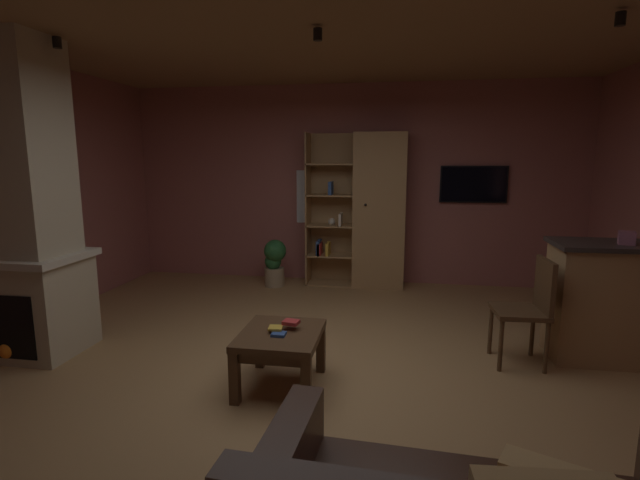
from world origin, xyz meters
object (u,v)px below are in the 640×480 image
object	(u,v)px
stone_fireplace	(23,217)
tissue_box	(627,238)
kitchen_bar_counter	(634,303)
table_book_1	(275,328)
table_book_0	(279,334)
table_book_2	(291,322)
bookshelf_cabinet	(373,212)
dining_chair	(530,304)
coffee_table	(281,343)
potted_floor_plant	(274,261)
wall_mounted_tv	(473,184)

from	to	relation	value
stone_fireplace	tissue_box	bearing A→B (deg)	6.81
kitchen_bar_counter	table_book_1	xyz separation A→B (m)	(-2.91, -0.97, -0.05)
table_book_0	table_book_2	xyz separation A→B (m)	(0.06, 0.15, 0.04)
bookshelf_cabinet	dining_chair	size ratio (longest dim) A/B	2.26
bookshelf_cabinet	kitchen_bar_counter	size ratio (longest dim) A/B	1.51
stone_fireplace	tissue_box	world-z (taller)	stone_fireplace
bookshelf_cabinet	kitchen_bar_counter	world-z (taller)	bookshelf_cabinet
tissue_box	coffee_table	size ratio (longest dim) A/B	0.17
tissue_box	dining_chair	size ratio (longest dim) A/B	0.13
table_book_0	table_book_1	world-z (taller)	table_book_1
coffee_table	dining_chair	bearing A→B (deg)	20.78
bookshelf_cabinet	table_book_1	world-z (taller)	bookshelf_cabinet
stone_fireplace	table_book_0	xyz separation A→B (m)	(2.38, -0.36, -0.79)
stone_fireplace	potted_floor_plant	xyz separation A→B (m)	(1.58, 2.52, -0.89)
bookshelf_cabinet	table_book_0	world-z (taller)	bookshelf_cabinet
bookshelf_cabinet	table_book_2	xyz separation A→B (m)	(-0.45, -3.00, -0.53)
dining_chair	wall_mounted_tv	distance (m)	2.68
dining_chair	potted_floor_plant	world-z (taller)	dining_chair
table_book_0	dining_chair	xyz separation A→B (m)	(1.97, 0.82, 0.08)
bookshelf_cabinet	tissue_box	xyz separation A→B (m)	(2.22, -2.17, 0.07)
coffee_table	table_book_1	size ratio (longest dim) A/B	6.63
bookshelf_cabinet	table_book_2	bearing A→B (deg)	-98.49
table_book_0	coffee_table	bearing A→B (deg)	94.34
kitchen_bar_counter	tissue_box	distance (m)	0.59
table_book_0	table_book_1	distance (m)	0.08
coffee_table	table_book_1	distance (m)	0.12
potted_floor_plant	kitchen_bar_counter	bearing A→B (deg)	-26.73
bookshelf_cabinet	coffee_table	world-z (taller)	bookshelf_cabinet
potted_floor_plant	wall_mounted_tv	size ratio (longest dim) A/B	0.75
stone_fireplace	dining_chair	xyz separation A→B (m)	(4.35, 0.46, -0.71)
stone_fireplace	potted_floor_plant	distance (m)	3.10
wall_mounted_tv	stone_fireplace	bearing A→B (deg)	-144.62
kitchen_bar_counter	table_book_1	distance (m)	3.07
dining_chair	table_book_2	bearing A→B (deg)	-160.55
kitchen_bar_counter	table_book_0	size ratio (longest dim) A/B	13.33
kitchen_bar_counter	table_book_0	world-z (taller)	kitchen_bar_counter
bookshelf_cabinet	tissue_box	size ratio (longest dim) A/B	17.32
dining_chair	table_book_0	bearing A→B (deg)	-157.32
bookshelf_cabinet	tissue_box	world-z (taller)	bookshelf_cabinet
table_book_2	potted_floor_plant	bearing A→B (deg)	107.53
table_book_0	potted_floor_plant	size ratio (longest dim) A/B	0.16
stone_fireplace	kitchen_bar_counter	distance (m)	5.34
table_book_2	dining_chair	size ratio (longest dim) A/B	0.13
tissue_box	table_book_0	distance (m)	2.96
table_book_1	stone_fireplace	bearing A→B (deg)	172.81
table_book_0	wall_mounted_tv	bearing A→B (deg)	61.35
tissue_box	coffee_table	xyz separation A→B (m)	(-2.73, -0.90, -0.74)
dining_chair	wall_mounted_tv	xyz separation A→B (m)	(-0.14, 2.53, 0.87)
stone_fireplace	table_book_1	size ratio (longest dim) A/B	25.94
table_book_0	dining_chair	distance (m)	2.14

